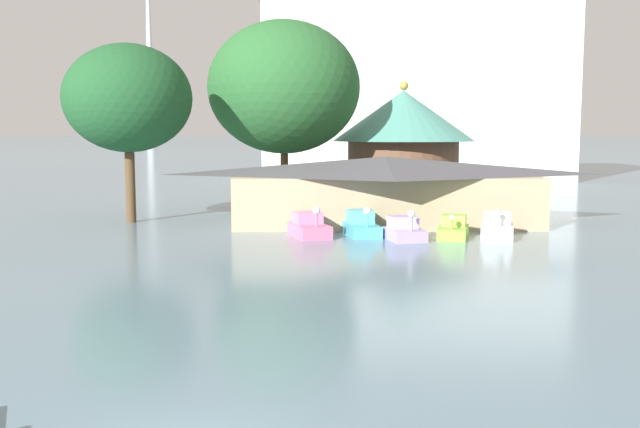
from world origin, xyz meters
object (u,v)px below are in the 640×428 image
Objects in this scene: pedal_boat_white at (497,228)px; pedal_boat_cyan at (361,225)px; boathouse at (384,189)px; green_roof_pavilion at (403,140)px; pedal_boat_pink at (309,227)px; background_building_block at (413,90)px; pedal_boat_lime at (453,229)px; shoreline_tree_tall_left at (128,98)px; shoreline_tree_mid at (284,87)px; distant_broadcast_tower at (148,16)px; pedal_boat_lavender at (404,231)px.

pedal_boat_cyan is at bearing -85.97° from pedal_boat_white.
green_roof_pavilion is at bearing 77.62° from boathouse.
pedal_boat_cyan is 0.17× the size of boathouse.
pedal_boat_pink is 0.30× the size of green_roof_pavilion.
pedal_boat_white is 0.08× the size of background_building_block.
shoreline_tree_tall_left reaches higher than pedal_boat_lime.
pedal_boat_cyan is at bearing -70.17° from shoreline_tree_mid.
pedal_boat_cyan is 18.05m from green_roof_pavilion.
distant_broadcast_tower is (-75.45, 302.55, 57.93)m from pedal_boat_pink.
pedal_boat_lime is 319.56m from distant_broadcast_tower.
pedal_boat_pink is 5.03m from pedal_boat_lavender.
background_building_block is (2.14, 47.55, 9.76)m from pedal_boat_white.
distant_broadcast_tower is at bearing 106.16° from green_roof_pavilion.
boathouse is 1.44× the size of shoreline_tree_mid.
boathouse is at bearing -102.38° from green_roof_pavilion.
pedal_boat_white is at bearing 70.04° from pedal_boat_cyan.
pedal_boat_white is 19.91m from shoreline_tree_mid.
green_roof_pavilion reaches higher than boathouse.
pedal_boat_cyan is 0.02× the size of distant_broadcast_tower.
pedal_boat_lime is at bearing 90.91° from pedal_boat_lavender.
shoreline_tree_tall_left is at bearing -148.17° from green_roof_pavilion.
pedal_boat_cyan is 2.67m from pedal_boat_lavender.
shoreline_tree_mid reaches higher than pedal_boat_lime.
pedal_boat_pink reaches higher than pedal_boat_white.
pedal_boat_cyan is 0.09× the size of background_building_block.
background_building_block is at bearing 147.75° from pedal_boat_pink.
pedal_boat_white is (2.20, -0.31, 0.08)m from pedal_boat_lime.
green_roof_pavilion is at bearing -162.88° from pedal_boat_lime.
distant_broadcast_tower is at bearing -149.43° from pedal_boat_white.
pedal_boat_lavender is 1.01× the size of pedal_boat_white.
pedal_boat_pink is 0.02× the size of distant_broadcast_tower.
pedal_boat_white is 320.42m from distant_broadcast_tower.
pedal_boat_cyan is 1.22× the size of pedal_boat_white.
pedal_boat_cyan is at bearing -104.33° from green_roof_pavilion.
shoreline_tree_mid is at bearing 169.76° from pedal_boat_pink.
pedal_boat_cyan is 5.57m from boathouse.
boathouse is at bearing -125.82° from pedal_boat_white.
distant_broadcast_tower is at bearing -174.59° from pedal_boat_cyan.
shoreline_tree_mid reaches higher than pedal_boat_cyan.
pedal_boat_pink is 15.61m from shoreline_tree_mid.
shoreline_tree_tall_left is at bearing 177.38° from boathouse.
pedal_boat_lavender is (4.88, -1.19, -0.04)m from pedal_boat_pink.
green_roof_pavilion is (7.14, 17.46, 4.33)m from pedal_boat_pink.
pedal_boat_pink is 1.06× the size of pedal_boat_lime.
green_roof_pavilion is (-0.40, 18.01, 4.38)m from pedal_boat_lime.
shoreline_tree_tall_left reaches higher than pedal_boat_lavender.
pedal_boat_cyan is at bearing -86.31° from pedal_boat_lime.
boathouse is (-0.36, 6.72, 1.62)m from pedal_boat_lavender.
pedal_boat_cyan is 48.11m from background_building_block.
distant_broadcast_tower reaches higher than background_building_block.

